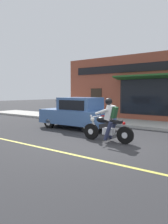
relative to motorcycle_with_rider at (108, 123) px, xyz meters
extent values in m
plane|color=#2B2B2D|center=(-0.31, -0.10, -0.68)|extent=(80.00, 80.00, 0.00)
cube|color=#ADAAA3|center=(4.68, 2.90, -0.61)|extent=(2.60, 22.00, 0.14)
cube|color=#D1C64C|center=(-2.11, 2.90, -0.67)|extent=(0.12, 19.80, 0.01)
cube|color=brown|center=(6.23, 1.61, 1.42)|extent=(0.50, 10.55, 4.20)
cube|color=black|center=(5.96, 0.29, 0.87)|extent=(0.04, 4.43, 2.10)
cube|color=black|center=(5.98, 0.29, 0.87)|extent=(0.02, 4.64, 2.20)
cube|color=#2D2319|center=(5.96, 4.51, 0.37)|extent=(0.04, 0.90, 2.10)
cube|color=#235623|center=(5.63, 0.29, 2.07)|extent=(0.81, 5.06, 0.24)
cube|color=black|center=(5.95, 1.61, 2.67)|extent=(0.06, 8.97, 0.50)
cylinder|color=black|center=(-0.05, 0.72, -0.37)|extent=(0.14, 0.63, 0.62)
cylinder|color=silver|center=(-0.05, 0.72, -0.37)|extent=(0.13, 0.22, 0.22)
cylinder|color=black|center=(0.04, -0.68, -0.37)|extent=(0.14, 0.63, 0.62)
cylinder|color=silver|center=(0.04, -0.68, -0.37)|extent=(0.13, 0.22, 0.22)
cube|color=silver|center=(0.00, -0.03, -0.29)|extent=(0.30, 0.42, 0.24)
ellipsoid|color=black|center=(-0.02, 0.22, 0.12)|extent=(0.33, 0.54, 0.24)
cube|color=black|center=(0.01, -0.26, 0.08)|extent=(0.29, 0.58, 0.10)
cylinder|color=silver|center=(-0.04, 0.62, -0.05)|extent=(0.09, 0.33, 0.68)
cylinder|color=silver|center=(-0.03, 0.50, 0.23)|extent=(0.56, 0.08, 0.04)
sphere|color=silver|center=(-0.04, 0.67, 0.11)|extent=(0.16, 0.16, 0.16)
cylinder|color=silver|center=(0.18, -0.42, -0.39)|extent=(0.11, 0.55, 0.08)
cube|color=red|center=(0.04, -0.63, 0.05)|extent=(0.12, 0.07, 0.08)
cylinder|color=#282D4C|center=(-0.18, -0.11, -0.25)|extent=(0.16, 0.36, 0.71)
cylinder|color=#282D4C|center=(0.18, -0.09, -0.25)|extent=(0.16, 0.36, 0.71)
cube|color=silver|center=(0.00, -0.08, 0.40)|extent=(0.36, 0.35, 0.57)
cylinder|color=silver|center=(-0.21, 0.15, 0.44)|extent=(0.12, 0.52, 0.26)
cylinder|color=silver|center=(0.19, 0.17, 0.44)|extent=(0.12, 0.52, 0.26)
sphere|color=black|center=(0.00, -0.02, 0.81)|extent=(0.26, 0.26, 0.26)
cube|color=#1E4728|center=(0.01, -0.24, 0.42)|extent=(0.29, 0.26, 0.42)
cylinder|color=black|center=(0.91, 4.02, -0.38)|extent=(0.19, 0.60, 0.60)
cylinder|color=silver|center=(0.91, 4.02, -0.38)|extent=(0.21, 0.33, 0.33)
cylinder|color=black|center=(2.35, 4.04, -0.38)|extent=(0.19, 0.60, 0.60)
cylinder|color=silver|center=(2.35, 4.04, -0.38)|extent=(0.21, 0.33, 0.33)
cylinder|color=black|center=(0.95, 1.62, -0.38)|extent=(0.19, 0.60, 0.60)
cylinder|color=silver|center=(0.95, 1.62, -0.38)|extent=(0.21, 0.33, 0.33)
cylinder|color=black|center=(2.39, 1.64, -0.38)|extent=(0.19, 0.60, 0.60)
cylinder|color=silver|center=(2.39, 1.64, -0.38)|extent=(0.21, 0.33, 0.33)
cube|color=#42669E|center=(1.65, 2.83, -0.08)|extent=(1.70, 3.73, 0.70)
cube|color=#42669E|center=(1.66, 2.58, 0.56)|extent=(1.47, 1.92, 0.66)
cube|color=black|center=(1.64, 3.45, 0.51)|extent=(1.33, 0.37, 0.51)
cube|color=black|center=(0.93, 2.57, 0.54)|extent=(0.05, 1.52, 0.46)
cube|color=black|center=(2.38, 2.59, 0.54)|extent=(0.05, 1.52, 0.46)
cube|color=silver|center=(1.11, 4.68, 0.04)|extent=(0.24, 0.04, 0.14)
cube|color=red|center=(1.17, 0.96, 0.06)|extent=(0.20, 0.04, 0.16)
cube|color=silver|center=(2.13, 4.70, 0.04)|extent=(0.24, 0.04, 0.14)
cube|color=red|center=(2.19, 0.98, 0.06)|extent=(0.20, 0.04, 0.16)
cube|color=#28282B|center=(1.62, 4.66, -0.33)|extent=(1.61, 0.15, 0.20)
cube|color=#28282B|center=(1.68, 1.00, -0.33)|extent=(1.61, 0.15, 0.20)
cube|color=black|center=(4.46, 3.11, -0.52)|extent=(0.36, 0.36, 0.04)
cone|color=orange|center=(4.46, 3.11, -0.22)|extent=(0.28, 0.28, 0.56)
cylinder|color=white|center=(4.46, 3.11, -0.20)|extent=(0.20, 0.20, 0.08)
camera|label=1|loc=(-6.90, -4.07, 1.13)|focal=35.00mm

